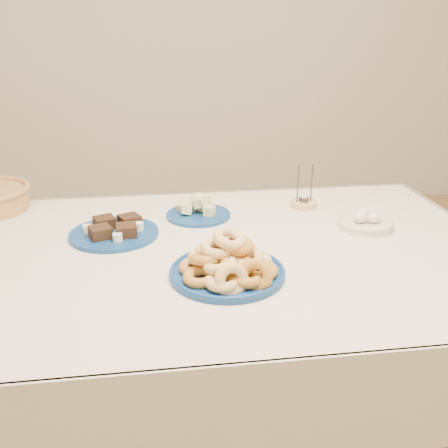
{
  "coord_description": "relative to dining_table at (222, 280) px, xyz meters",
  "views": [
    {
      "loc": [
        -0.18,
        -1.36,
        1.38
      ],
      "look_at": [
        0.0,
        -0.05,
        0.85
      ],
      "focal_mm": 40.0,
      "sensor_mm": 36.0,
      "label": 1
    }
  ],
  "objects": [
    {
      "name": "donut_platter",
      "position": [
        -0.01,
        -0.18,
        0.14
      ],
      "size": [
        0.34,
        0.34,
        0.14
      ],
      "rotation": [
        0.0,
        0.0,
        0.09
      ],
      "color": "navy",
      "rests_on": "dining_table"
    },
    {
      "name": "dining_table",
      "position": [
        0.0,
        0.0,
        0.0
      ],
      "size": [
        1.71,
        1.11,
        0.75
      ],
      "color": "brown",
      "rests_on": "ground"
    },
    {
      "name": "brownie_plate",
      "position": [
        -0.33,
        0.15,
        0.12
      ],
      "size": [
        0.33,
        0.33,
        0.05
      ],
      "rotation": [
        0.0,
        0.0,
        0.21
      ],
      "color": "navy",
      "rests_on": "dining_table"
    },
    {
      "name": "melon_plate",
      "position": [
        -0.05,
        0.29,
        0.13
      ],
      "size": [
        0.27,
        0.27,
        0.08
      ],
      "rotation": [
        0.0,
        0.0,
        0.25
      ],
      "color": "navy",
      "rests_on": "dining_table"
    },
    {
      "name": "egg_bowl",
      "position": [
        0.49,
        0.1,
        0.13
      ],
      "size": [
        0.19,
        0.19,
        0.06
      ],
      "rotation": [
        0.0,
        0.0,
        0.08
      ],
      "color": "beige",
      "rests_on": "dining_table"
    },
    {
      "name": "ground",
      "position": [
        0.0,
        0.0,
        -0.64
      ],
      "size": [
        5.0,
        5.0,
        0.0
      ],
      "primitive_type": "plane",
      "color": "#977247",
      "rests_on": "ground"
    },
    {
      "name": "candle_holder",
      "position": [
        0.35,
        0.33,
        0.12
      ],
      "size": [
        0.11,
        0.11,
        0.16
      ],
      "rotation": [
        0.0,
        0.0,
        0.17
      ],
      "color": "tan",
      "rests_on": "dining_table"
    }
  ]
}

